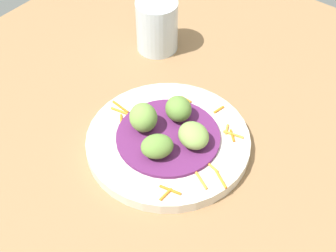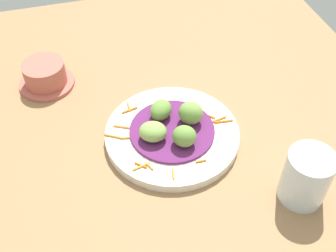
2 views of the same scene
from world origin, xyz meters
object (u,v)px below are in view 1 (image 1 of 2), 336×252
object	(u,v)px
guac_scoop_center	(157,146)
guac_scoop_left	(143,118)
guac_scoop_back	(178,109)
water_glass	(157,26)
main_plate	(168,142)
guac_scoop_right	(194,135)

from	to	relation	value
guac_scoop_center	guac_scoop_left	bearing A→B (deg)	60.53
guac_scoop_back	water_glass	xyz separation A→B (cm)	(14.74, 16.51, 0.53)
main_plate	guac_scoop_left	xyz separation A→B (cm)	(-1.12, 4.03, 3.81)
main_plate	guac_scoop_center	size ratio (longest dim) A/B	5.27
guac_scoop_left	guac_scoop_right	size ratio (longest dim) A/B	0.91
guac_scoop_left	guac_scoop_back	bearing A→B (deg)	-29.47
guac_scoop_center	main_plate	bearing A→B (deg)	15.53
guac_scoop_center	water_glass	xyz separation A→B (cm)	(22.80, 18.75, 0.78)
guac_scoop_left	guac_scoop_back	world-z (taller)	guac_scoop_left
main_plate	water_glass	world-z (taller)	water_glass
guac_scoop_center	guac_scoop_right	xyz separation A→B (cm)	(5.15, -2.91, -0.02)
main_plate	guac_scoop_left	distance (cm)	5.66
guac_scoop_back	guac_scoop_left	bearing A→B (deg)	150.53
main_plate	water_glass	distance (cm)	26.07
guac_scoop_back	water_glass	bearing A→B (deg)	48.24
guac_scoop_back	main_plate	bearing A→B (deg)	-164.47
guac_scoop_left	guac_scoop_center	world-z (taller)	guac_scoop_left
main_plate	water_glass	bearing A→B (deg)	43.20
guac_scoop_back	water_glass	world-z (taller)	water_glass
guac_scoop_left	guac_scoop_right	distance (cm)	8.39
main_plate	guac_scoop_right	distance (cm)	5.30
guac_scoop_center	guac_scoop_right	bearing A→B (deg)	-29.47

